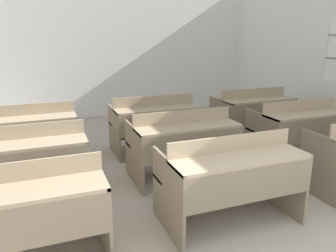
{
  "coord_description": "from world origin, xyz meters",
  "views": [
    {
      "loc": [
        -1.72,
        -0.73,
        1.79
      ],
      "look_at": [
        -0.42,
        2.65,
        0.77
      ],
      "focal_mm": 35.0,
      "sensor_mm": 36.0,
      "label": 1
    }
  ],
  "objects": [
    {
      "name": "bench_second_right",
      "position": [
        1.72,
        2.87,
        0.49
      ],
      "size": [
        1.3,
        0.76,
        0.88
      ],
      "color": "#7E6E57",
      "rests_on": "ground_plane"
    },
    {
      "name": "wall_back",
      "position": [
        0.0,
        6.57,
        1.46
      ],
      "size": [
        6.04,
        0.06,
        2.92
      ],
      "color": "silver",
      "rests_on": "ground_plane"
    },
    {
      "name": "bench_front_left",
      "position": [
        -1.98,
        1.74,
        0.49
      ],
      "size": [
        1.3,
        0.76,
        0.88
      ],
      "color": "#796A53",
      "rests_on": "ground_plane"
    },
    {
      "name": "bench_third_center",
      "position": [
        -0.14,
        3.95,
        0.49
      ],
      "size": [
        1.3,
        0.76,
        0.88
      ],
      "color": "#796952",
      "rests_on": "ground_plane"
    },
    {
      "name": "bench_front_center",
      "position": [
        -0.12,
        1.74,
        0.49
      ],
      "size": [
        1.3,
        0.76,
        0.88
      ],
      "color": "#83735C",
      "rests_on": "ground_plane"
    },
    {
      "name": "bench_second_left",
      "position": [
        -1.98,
        2.86,
        0.49
      ],
      "size": [
        1.3,
        0.76,
        0.88
      ],
      "color": "#7F6F58",
      "rests_on": "ground_plane"
    },
    {
      "name": "bench_third_left",
      "position": [
        -1.98,
        3.99,
        0.49
      ],
      "size": [
        1.3,
        0.76,
        0.88
      ],
      "color": "#7F6F58",
      "rests_on": "ground_plane"
    },
    {
      "name": "bench_second_center",
      "position": [
        -0.13,
        2.86,
        0.49
      ],
      "size": [
        1.3,
        0.76,
        0.88
      ],
      "color": "#7B6C55",
      "rests_on": "ground_plane"
    },
    {
      "name": "bench_third_right",
      "position": [
        1.71,
        3.99,
        0.49
      ],
      "size": [
        1.3,
        0.76,
        0.88
      ],
      "color": "#796A53",
      "rests_on": "ground_plane"
    }
  ]
}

